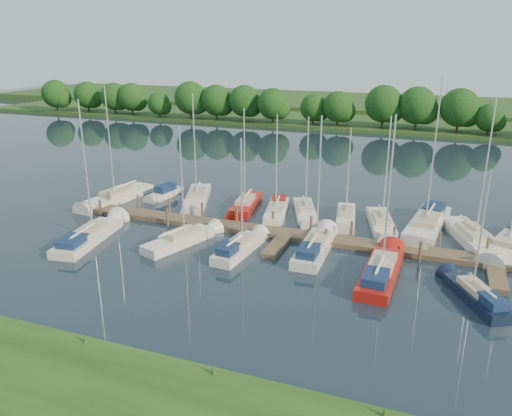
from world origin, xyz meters
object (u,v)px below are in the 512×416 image
(dock, at_px, (285,237))
(sailboat_s_2, at_px, (240,248))
(sailboat_n_0, at_px, (117,198))
(motorboat, at_px, (165,194))
(sailboat_n_5, at_px, (305,213))

(dock, relative_size, sailboat_s_2, 4.26)
(sailboat_n_0, height_order, motorboat, sailboat_n_0)
(dock, height_order, sailboat_s_2, sailboat_s_2)
(sailboat_n_0, relative_size, sailboat_s_2, 1.29)
(sailboat_n_0, bearing_deg, sailboat_s_2, 162.36)
(sailboat_n_5, distance_m, sailboat_s_2, 10.55)
(sailboat_n_0, height_order, sailboat_s_2, sailboat_n_0)
(motorboat, bearing_deg, dock, 163.40)
(sailboat_n_0, height_order, sailboat_n_5, sailboat_n_0)
(sailboat_n_5, bearing_deg, sailboat_s_2, 55.52)
(motorboat, xyz_separation_m, sailboat_s_2, (13.07, -10.82, 0.00))
(motorboat, xyz_separation_m, sailboat_n_5, (15.56, -0.57, -0.07))
(dock, distance_m, sailboat_n_5, 6.38)
(sailboat_n_5, height_order, sailboat_s_2, sailboat_n_5)
(dock, bearing_deg, sailboat_n_0, 168.59)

